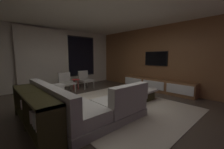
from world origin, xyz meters
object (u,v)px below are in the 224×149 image
Objects in this scene: book_stack_on_coffee_table at (131,88)px; console_table_behind_couch at (34,109)px; accent_chair_by_curtain at (66,81)px; sectional_couch at (79,105)px; coffee_table at (134,94)px; media_console at (157,85)px; accent_chair_near_window at (85,78)px; side_stool at (76,81)px; mounted_tv at (156,59)px.

console_table_behind_couch reaches higher than book_stack_on_coffee_table.
accent_chair_by_curtain is (-1.14, 2.49, 0.04)m from book_stack_on_coffee_table.
sectional_couch is 0.93m from console_table_behind_couch.
media_console reaches higher than coffee_table.
console_table_behind_couch is at bearing 178.52° from book_stack_on_coffee_table.
book_stack_on_coffee_table is 1.71m from media_console.
console_table_behind_couch is (-0.91, 0.13, 0.12)m from sectional_couch.
book_stack_on_coffee_table is at bearing -86.00° from accent_chair_near_window.
accent_chair_by_curtain is at bearing 114.51° from book_stack_on_coffee_table.
book_stack_on_coffee_table is 0.57× the size of side_stool.
accent_chair_by_curtain reaches higher than side_stool.
mounted_tv is (1.88, 0.23, 0.96)m from book_stack_on_coffee_table.
accent_chair_near_window and accent_chair_by_curtain have the same top height.
mounted_tv is at bearing -42.17° from side_stool.
accent_chair_near_window is at bearing 94.00° from book_stack_on_coffee_table.
console_table_behind_couch is at bearing 179.42° from media_console.
console_table_behind_couch reaches higher than coffee_table.
accent_chair_near_window is at bearing 126.34° from media_console.
accent_chair_near_window is at bearing 131.16° from mounted_tv.
mounted_tv is 0.49× the size of console_table_behind_couch.
mounted_tv is at bearing -48.84° from accent_chair_near_window.
sectional_couch reaches higher than accent_chair_by_curtain.
accent_chair_by_curtain is at bearing 72.40° from sectional_couch.
sectional_couch is 9.51× the size of book_stack_on_coffee_table.
sectional_couch is at bearing -116.22° from side_stool.
coffee_table is 1.60m from media_console.
media_console is at bearing -53.66° from accent_chair_near_window.
sectional_couch reaches higher than book_stack_on_coffee_table.
sectional_couch is at bearing -178.69° from media_console.
side_stool reaches higher than coffee_table.
side_stool is 0.22× the size of console_table_behind_couch.
sectional_couch reaches higher than accent_chair_near_window.
sectional_couch is 1.95m from book_stack_on_coffee_table.
console_table_behind_couch reaches higher than media_console.
media_console is (2.84, -2.47, -0.18)m from accent_chair_by_curtain.
accent_chair_by_curtain is 3.77m from media_console.
side_stool is at bearing 106.67° from coffee_table.
accent_chair_by_curtain reaches higher than coffee_table.
coffee_table is 2.14m from mounted_tv.
accent_chair_near_window reaches higher than side_stool.
accent_chair_near_window is at bearing 43.16° from console_table_behind_couch.
book_stack_on_coffee_table is 0.34× the size of accent_chair_near_window.
book_stack_on_coffee_table is 0.26× the size of mounted_tv.
sectional_couch is 3.65m from media_console.
sectional_couch is at bearing -175.80° from mounted_tv.
sectional_couch is 3.98m from mounted_tv.
console_table_behind_couch is at bearing 171.92° from sectional_couch.
accent_chair_near_window is 0.76× the size of mounted_tv.
media_console is at bearing -0.58° from console_table_behind_couch.
sectional_couch is 3.21× the size of accent_chair_by_curtain.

